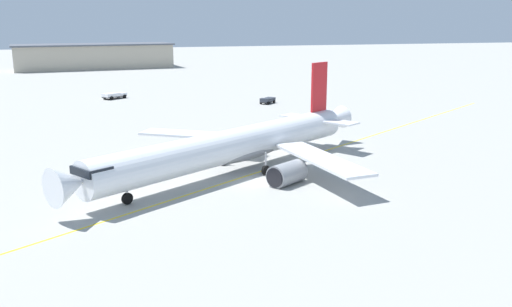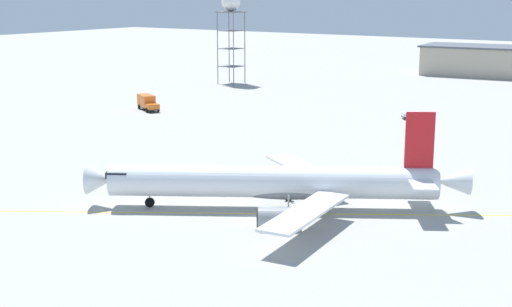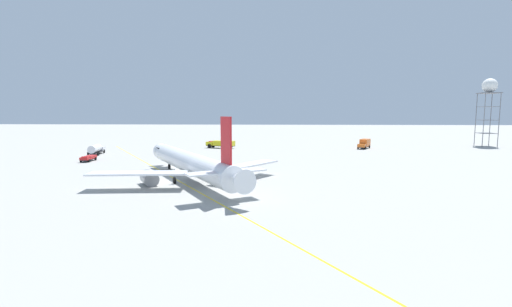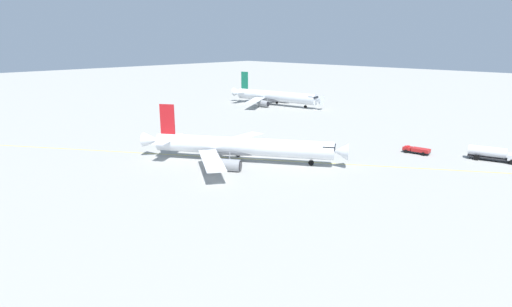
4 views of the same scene
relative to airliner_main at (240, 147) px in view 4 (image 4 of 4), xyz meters
The scene contains 6 objects.
ground_plane 5.53m from the airliner_main, 13.35° to the left, with size 600.00×600.00×0.00m, color #9E9E99.
airliner_main is the anchor object (origin of this frame).
airliner_secondary 78.41m from the airliner_main, 36.21° to the left, with size 33.10×40.07×11.96m.
ops_pickup_truck 39.00m from the airliner_main, 37.36° to the right, with size 2.61×5.78×1.41m.
fuel_tanker_truck 51.96m from the airliner_main, 45.91° to the right, with size 4.59×9.98×2.87m.
taxiway_centreline 4.31m from the airliner_main, 21.01° to the right, with size 78.13×123.39×0.01m.
Camera 4 is at (-63.36, -62.10, 24.22)m, focal length 30.00 mm.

